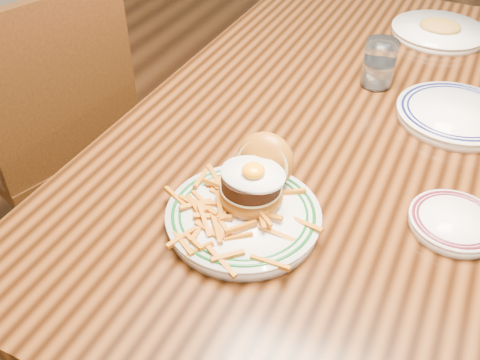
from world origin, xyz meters
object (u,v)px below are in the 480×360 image
at_px(main_plate, 247,203).
at_px(side_plate, 454,222).
at_px(chair_left, 52,132).
at_px(table, 329,143).

xyz_separation_m(main_plate, side_plate, (0.34, 0.13, -0.02)).
distance_m(chair_left, main_plate, 0.89).
bearing_deg(main_plate, table, 84.11).
xyz_separation_m(table, side_plate, (0.31, -0.27, 0.10)).
bearing_deg(table, main_plate, -94.09).
relative_size(chair_left, side_plate, 6.03).
height_order(chair_left, side_plate, chair_left).
relative_size(table, side_plate, 10.19).
distance_m(main_plate, side_plate, 0.36).
bearing_deg(main_plate, side_plate, 19.88).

